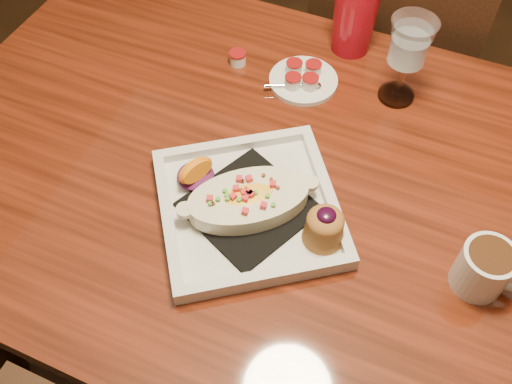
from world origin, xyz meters
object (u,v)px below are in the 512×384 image
at_px(chair_far, 389,68).
at_px(plate, 256,206).
at_px(table, 312,217).
at_px(red_tumbler, 355,17).
at_px(saucer, 302,79).
at_px(coffee_mug, 486,268).
at_px(goblet, 409,47).

xyz_separation_m(chair_far, plate, (-0.07, -0.73, 0.27)).
bearing_deg(table, red_tumbler, 99.27).
bearing_deg(table, saucer, 116.34).
xyz_separation_m(chair_far, coffee_mug, (0.29, -0.71, 0.29)).
distance_m(coffee_mug, goblet, 0.42).
bearing_deg(goblet, coffee_mug, -57.27).
distance_m(chair_far, goblet, 0.52).
xyz_separation_m(chair_far, saucer, (-0.12, -0.40, 0.25)).
distance_m(chair_far, saucer, 0.49).
height_order(chair_far, coffee_mug, chair_far).
xyz_separation_m(chair_far, red_tumbler, (-0.06, -0.25, 0.32)).
bearing_deg(chair_far, goblet, 100.74).
relative_size(table, goblet, 8.44).
xyz_separation_m(coffee_mug, saucer, (-0.41, 0.31, -0.03)).
distance_m(table, coffee_mug, 0.33).
bearing_deg(table, plate, -127.20).
relative_size(chair_far, red_tumbler, 5.98).
distance_m(plate, coffee_mug, 0.37).
distance_m(plate, red_tumbler, 0.48).
relative_size(table, plate, 3.72).
xyz_separation_m(coffee_mug, goblet, (-0.22, 0.35, 0.08)).
height_order(goblet, saucer, goblet).
xyz_separation_m(goblet, saucer, (-0.18, -0.04, -0.11)).
relative_size(table, coffee_mug, 13.21).
bearing_deg(red_tumbler, saucer, -110.65).
distance_m(coffee_mug, red_tumbler, 0.57).
relative_size(plate, red_tumbler, 2.59).
xyz_separation_m(saucer, red_tumbler, (0.05, 0.14, 0.07)).
bearing_deg(red_tumbler, goblet, -38.85).
bearing_deg(saucer, coffee_mug, -37.22).
relative_size(table, red_tumbler, 9.65).
xyz_separation_m(table, saucer, (-0.12, 0.23, 0.11)).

